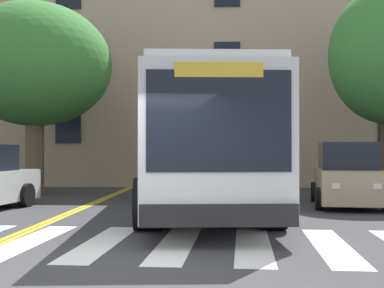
{
  "coord_description": "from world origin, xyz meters",
  "views": [
    {
      "loc": [
        1.27,
        -7.03,
        1.6
      ],
      "look_at": [
        0.54,
        6.17,
        1.74
      ],
      "focal_mm": 50.0,
      "sensor_mm": 36.0,
      "label": 1
    }
  ],
  "objects_px": {
    "car_tan_far_lane": "(348,177)",
    "street_tree_curbside_small": "(35,65)",
    "city_bus": "(201,143)",
    "car_red_behind_bus": "(236,168)"
  },
  "relations": [
    {
      "from": "city_bus",
      "to": "car_red_behind_bus",
      "type": "height_order",
      "value": "city_bus"
    },
    {
      "from": "city_bus",
      "to": "street_tree_curbside_small",
      "type": "xyz_separation_m",
      "value": [
        -6.12,
        4.52,
        2.85
      ]
    },
    {
      "from": "city_bus",
      "to": "street_tree_curbside_small",
      "type": "height_order",
      "value": "street_tree_curbside_small"
    },
    {
      "from": "car_tan_far_lane",
      "to": "street_tree_curbside_small",
      "type": "bearing_deg",
      "value": 162.27
    },
    {
      "from": "car_tan_far_lane",
      "to": "street_tree_curbside_small",
      "type": "distance_m",
      "value": 11.4
    },
    {
      "from": "city_bus",
      "to": "street_tree_curbside_small",
      "type": "relative_size",
      "value": 1.57
    },
    {
      "from": "city_bus",
      "to": "car_tan_far_lane",
      "type": "bearing_deg",
      "value": 16.81
    },
    {
      "from": "city_bus",
      "to": "car_tan_far_lane",
      "type": "distance_m",
      "value": 4.41
    },
    {
      "from": "street_tree_curbside_small",
      "to": "car_red_behind_bus",
      "type": "bearing_deg",
      "value": 29.21
    },
    {
      "from": "car_red_behind_bus",
      "to": "street_tree_curbside_small",
      "type": "height_order",
      "value": "street_tree_curbside_small"
    }
  ]
}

